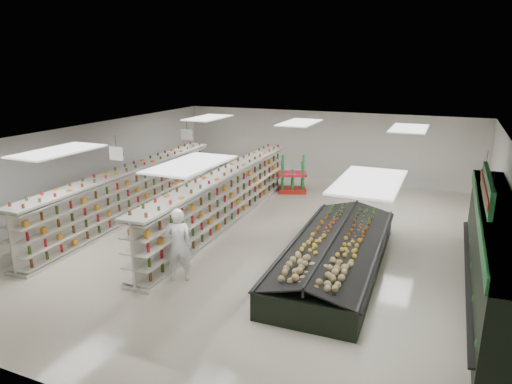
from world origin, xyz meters
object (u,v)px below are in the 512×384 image
at_px(soda_endcap, 293,175).
at_px(produce_island, 336,252).
at_px(gondola_left, 132,194).
at_px(shopper_main, 178,245).
at_px(gondola_center, 226,200).
at_px(shopper_background, 224,182).

bearing_deg(soda_endcap, produce_island, -62.22).
height_order(gondola_left, produce_island, gondola_left).
height_order(produce_island, shopper_main, shopper_main).
xyz_separation_m(gondola_left, gondola_center, (3.40, 0.67, 0.01)).
bearing_deg(gondola_left, shopper_background, 52.91).
bearing_deg(shopper_main, gondola_left, -69.95).
distance_m(soda_endcap, shopper_background, 3.07).
relative_size(gondola_left, produce_island, 1.56).
bearing_deg(produce_island, shopper_main, -146.80).
bearing_deg(produce_island, gondola_center, 155.20).
height_order(gondola_center, shopper_main, shopper_main).
bearing_deg(gondola_left, soda_endcap, 48.33).
xyz_separation_m(soda_endcap, shopper_main, (-0.01, -8.92, 0.22)).
bearing_deg(gondola_center, produce_island, -26.95).
bearing_deg(shopper_main, gondola_center, -108.33).
relative_size(gondola_center, shopper_background, 6.87).
bearing_deg(gondola_center, shopper_main, -81.04).
distance_m(gondola_left, produce_island, 7.87).
distance_m(produce_island, shopper_background, 7.18).
relative_size(produce_island, soda_endcap, 4.40).
height_order(gondola_left, gondola_center, gondola_center).
xyz_separation_m(gondola_left, soda_endcap, (4.26, 5.29, -0.09)).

